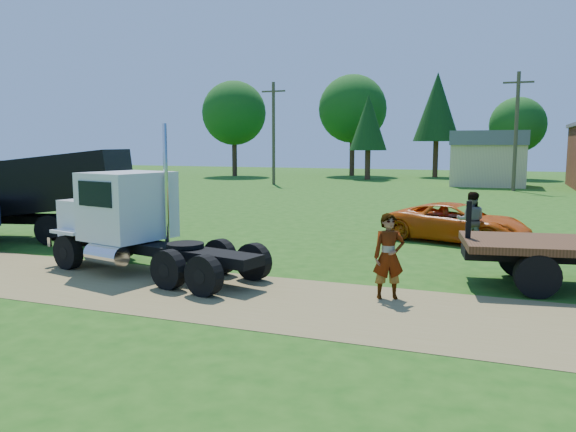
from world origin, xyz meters
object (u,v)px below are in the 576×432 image
(black_dump_truck, at_px, (33,190))
(orange_pickup, at_px, (457,223))
(white_semi_tractor, at_px, (129,221))
(spectator_a, at_px, (389,256))

(black_dump_truck, bearing_deg, orange_pickup, 5.40)
(white_semi_tractor, relative_size, black_dump_truck, 0.88)
(white_semi_tractor, distance_m, spectator_a, 7.43)
(white_semi_tractor, bearing_deg, orange_pickup, 57.54)
(white_semi_tractor, relative_size, orange_pickup, 1.37)
(black_dump_truck, xyz_separation_m, orange_pickup, (14.85, 5.17, -1.15))
(black_dump_truck, xyz_separation_m, spectator_a, (13.97, -3.40, -0.86))
(orange_pickup, distance_m, spectator_a, 8.61)
(white_semi_tractor, bearing_deg, black_dump_truck, 168.07)
(black_dump_truck, bearing_deg, spectator_a, -27.46)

